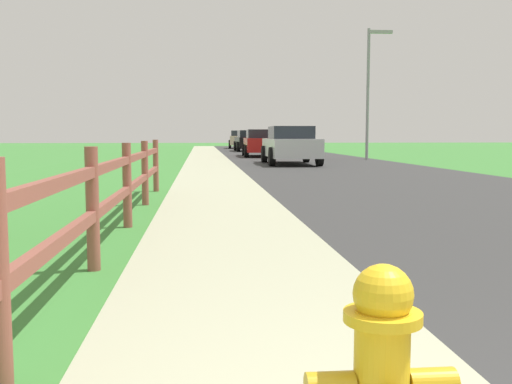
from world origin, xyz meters
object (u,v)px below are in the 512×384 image
at_px(parked_suv_silver, 290,145).
at_px(fire_hydrant, 383,382).
at_px(parked_car_black, 250,140).
at_px(street_lamp, 370,82).
at_px(parked_car_beige, 241,139).
at_px(parked_car_red, 263,143).

bearing_deg(parked_suv_silver, fire_hydrant, -97.94).
bearing_deg(parked_car_black, street_lamp, -73.45).
bearing_deg(parked_car_beige, parked_car_red, -90.43).
relative_size(parked_car_black, street_lamp, 0.78).
distance_m(parked_suv_silver, parked_car_red, 8.46).
relative_size(parked_suv_silver, parked_car_beige, 1.07).
bearing_deg(parked_car_red, street_lamp, -44.47).
distance_m(parked_car_red, parked_car_beige, 19.30).
bearing_deg(parked_car_black, fire_hydrant, -94.21).
xyz_separation_m(parked_car_black, street_lamp, (4.38, -14.73, 2.85)).
relative_size(parked_car_black, parked_car_beige, 1.04).
xyz_separation_m(parked_car_red, street_lamp, (4.55, -4.47, 2.87)).
bearing_deg(street_lamp, parked_car_beige, 100.50).
relative_size(fire_hydrant, parked_car_beige, 0.17).
distance_m(fire_hydrant, parked_car_red, 29.84).
bearing_deg(fire_hydrant, parked_car_beige, 86.59).
bearing_deg(parked_car_beige, parked_suv_silver, -89.91).
bearing_deg(parked_suv_silver, street_lamp, 42.45).
height_order(fire_hydrant, parked_car_red, parked_car_red).
relative_size(parked_suv_silver, parked_car_red, 0.97).
height_order(fire_hydrant, parked_car_beige, parked_car_beige).
bearing_deg(parked_suv_silver, parked_car_black, 90.06).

